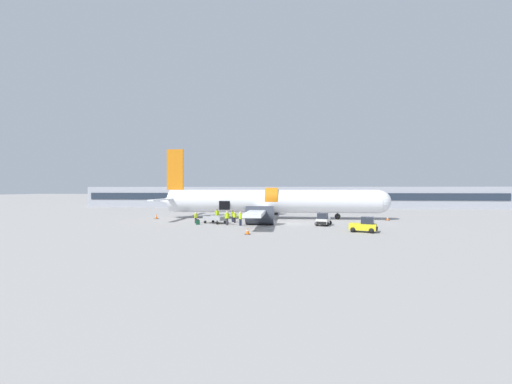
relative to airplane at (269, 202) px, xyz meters
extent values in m
plane|color=gray|center=(2.80, -7.19, -2.72)|extent=(500.00, 500.00, 0.00)
cube|color=#9EA3AD|center=(2.80, 33.82, -0.06)|extent=(105.16, 11.83, 5.31)
cube|color=#232D3D|center=(2.80, 27.85, 0.21)|extent=(103.05, 0.16, 1.70)
cylinder|color=white|center=(0.49, 0.00, 0.11)|extent=(33.28, 3.64, 3.64)
sphere|color=white|center=(17.13, 0.00, 0.11)|extent=(3.46, 3.46, 3.46)
cone|color=white|center=(-16.15, 0.00, 0.11)|extent=(4.19, 3.35, 3.35)
cylinder|color=orange|center=(0.49, -0.03, 0.43)|extent=(2.00, 3.65, 3.65)
cube|color=orange|center=(-15.47, 0.00, 5.25)|extent=(2.73, 0.28, 6.65)
cube|color=white|center=(-15.62, -4.54, 0.47)|extent=(0.88, 9.08, 0.20)
cube|color=white|center=(-15.62, 4.54, 0.47)|extent=(0.88, 9.08, 0.20)
cube|color=white|center=(-0.84, -8.65, -0.90)|extent=(2.11, 16.21, 0.40)
cube|color=white|center=(-0.84, 8.65, -0.90)|extent=(2.11, 16.21, 0.40)
cylinder|color=#333842|center=(-0.64, -8.63, -1.45)|extent=(3.70, 2.47, 2.47)
cylinder|color=#333842|center=(-0.64, 8.63, -1.45)|extent=(3.70, 2.47, 2.47)
cube|color=black|center=(-6.83, -1.80, -0.53)|extent=(1.70, 0.12, 1.40)
cylinder|color=#56565B|center=(10.81, 0.00, -1.53)|extent=(0.22, 0.22, 1.46)
sphere|color=black|center=(10.81, 0.00, -2.26)|extent=(0.91, 0.91, 0.91)
cylinder|color=#56565B|center=(-2.84, -2.52, -1.53)|extent=(0.22, 0.22, 1.46)
sphere|color=black|center=(-2.84, -2.52, -2.26)|extent=(0.91, 0.91, 0.91)
cylinder|color=#56565B|center=(-2.84, 2.52, -1.53)|extent=(0.22, 0.22, 1.46)
sphere|color=black|center=(-2.84, 2.52, -2.26)|extent=(0.91, 0.91, 0.91)
cube|color=silver|center=(7.69, -8.44, -2.14)|extent=(2.19, 3.18, 0.67)
cube|color=#232833|center=(7.54, -8.92, -1.43)|extent=(1.52, 1.60, 0.75)
cube|color=black|center=(7.25, -9.87, -2.28)|extent=(1.24, 0.48, 0.34)
sphere|color=black|center=(6.76, -9.18, -2.44)|extent=(0.56, 0.56, 0.56)
sphere|color=black|center=(8.04, -9.57, -2.44)|extent=(0.56, 0.56, 0.56)
sphere|color=black|center=(7.34, -7.30, -2.44)|extent=(0.56, 0.56, 0.56)
sphere|color=black|center=(8.61, -7.69, -2.44)|extent=(0.56, 0.56, 0.56)
cube|color=yellow|center=(11.28, -14.59, -2.13)|extent=(3.11, 2.21, 0.70)
cube|color=#232833|center=(11.74, -14.76, -1.39)|extent=(1.58, 1.50, 0.77)
cube|color=black|center=(12.65, -15.08, -2.27)|extent=(0.52, 1.18, 0.35)
sphere|color=black|center=(11.96, -15.52, -2.44)|extent=(0.56, 0.56, 0.56)
sphere|color=black|center=(12.39, -14.31, -2.44)|extent=(0.56, 0.56, 0.56)
sphere|color=black|center=(10.16, -14.87, -2.44)|extent=(0.56, 0.56, 0.56)
sphere|color=black|center=(10.59, -13.67, -2.44)|extent=(0.56, 0.56, 0.56)
cube|color=#999BA0|center=(-6.97, -7.59, -2.19)|extent=(3.54, 2.93, 0.05)
cube|color=#999BA0|center=(-5.61, -8.32, -1.93)|extent=(0.83, 1.46, 0.47)
cube|color=#999BA0|center=(-7.34, -8.28, -1.93)|extent=(2.74, 1.52, 0.47)
cube|color=#999BA0|center=(-6.59, -6.90, -1.93)|extent=(2.74, 1.52, 0.47)
cube|color=#333338|center=(-5.19, -8.55, -2.41)|extent=(0.83, 0.50, 0.06)
sphere|color=black|center=(-6.39, -8.83, -2.52)|extent=(0.40, 0.40, 0.40)
sphere|color=black|center=(-5.61, -7.39, -2.52)|extent=(0.40, 0.40, 0.40)
sphere|color=black|center=(-8.32, -7.78, -2.52)|extent=(0.40, 0.40, 0.40)
sphere|color=black|center=(-7.55, -6.35, -2.52)|extent=(0.40, 0.40, 0.40)
cube|color=#4C1E1E|center=(-6.61, -7.76, -2.02)|extent=(0.54, 0.32, 0.29)
cube|color=black|center=(-7.58, -7.35, -1.97)|extent=(0.50, 0.47, 0.38)
cube|color=black|center=(-6.27, -7.95, -1.97)|extent=(0.50, 0.46, 0.39)
cylinder|color=black|center=(-4.39, -6.56, -2.34)|extent=(0.31, 0.31, 0.76)
cylinder|color=#CCE523|center=(-4.39, -6.56, -1.66)|extent=(0.39, 0.39, 0.60)
sphere|color=beige|center=(-4.39, -6.56, -1.26)|extent=(0.21, 0.21, 0.21)
cylinder|color=#CCE523|center=(-4.18, -6.54, -1.72)|extent=(0.13, 0.13, 0.55)
cylinder|color=#CCE523|center=(-4.60, -6.59, -1.72)|extent=(0.13, 0.13, 0.55)
cylinder|color=#1E2338|center=(-3.09, -9.81, -2.27)|extent=(0.40, 0.40, 0.89)
cylinder|color=#B7E019|center=(-3.09, -9.81, -1.48)|extent=(0.51, 0.51, 0.70)
sphere|color=beige|center=(-3.09, -9.81, -1.00)|extent=(0.25, 0.25, 0.25)
cylinder|color=#B7E019|center=(-3.02, -10.05, -1.55)|extent=(0.16, 0.16, 0.64)
cylinder|color=#B7E019|center=(-3.15, -9.57, -1.55)|extent=(0.16, 0.16, 0.64)
cylinder|color=black|center=(-7.36, -4.68, -2.27)|extent=(0.44, 0.44, 0.89)
cylinder|color=#B7E019|center=(-7.36, -4.68, -1.48)|extent=(0.57, 0.57, 0.70)
sphere|color=brown|center=(-7.36, -4.68, -1.00)|extent=(0.25, 0.25, 0.25)
cylinder|color=#B7E019|center=(-7.58, -4.80, -1.55)|extent=(0.18, 0.18, 0.64)
cylinder|color=#B7E019|center=(-7.14, -4.56, -1.55)|extent=(0.18, 0.18, 0.64)
cylinder|color=#2D2D33|center=(-4.91, -9.50, -2.27)|extent=(0.45, 0.45, 0.90)
cylinder|color=#B7E019|center=(-4.91, -9.50, -1.46)|extent=(0.58, 0.58, 0.71)
sphere|color=beige|center=(-4.91, -9.50, -0.98)|extent=(0.25, 0.25, 0.25)
cylinder|color=#B7E019|center=(-5.12, -9.64, -1.54)|extent=(0.19, 0.19, 0.65)
cylinder|color=#B7E019|center=(-4.70, -9.37, -1.54)|extent=(0.19, 0.19, 0.65)
cylinder|color=#1E2338|center=(-4.91, -5.33, -2.31)|extent=(0.41, 0.41, 0.81)
cylinder|color=#B7E019|center=(-4.91, -5.33, -1.58)|extent=(0.52, 0.52, 0.64)
sphere|color=brown|center=(-4.91, -5.33, -1.15)|extent=(0.22, 0.22, 0.22)
cylinder|color=#B7E019|center=(-4.79, -5.14, -1.65)|extent=(0.17, 0.17, 0.59)
cylinder|color=#B7E019|center=(-5.03, -5.52, -1.65)|extent=(0.17, 0.17, 0.59)
cylinder|color=#2D2D33|center=(-9.70, -7.63, -2.33)|extent=(0.37, 0.37, 0.76)
cylinder|color=#CCE523|center=(-9.70, -7.63, -1.65)|extent=(0.47, 0.47, 0.60)
sphere|color=beige|center=(-9.70, -7.63, -1.25)|extent=(0.21, 0.21, 0.21)
cylinder|color=#CCE523|center=(-9.79, -7.82, -1.72)|extent=(0.15, 0.15, 0.55)
cylinder|color=#CCE523|center=(-9.62, -7.43, -1.72)|extent=(0.15, 0.15, 0.55)
cube|color=#14472D|center=(-8.89, -9.37, -2.41)|extent=(0.55, 0.43, 0.61)
cube|color=black|center=(-8.89, -9.37, -2.05)|extent=(0.30, 0.16, 0.12)
cube|color=black|center=(18.11, -0.85, -2.70)|extent=(0.55, 0.55, 0.03)
cone|color=orange|center=(18.11, -0.85, -2.38)|extent=(0.41, 0.41, 0.67)
cylinder|color=white|center=(18.11, -0.85, -2.35)|extent=(0.24, 0.24, 0.08)
cube|color=black|center=(-1.13, -17.57, -2.70)|extent=(0.58, 0.58, 0.03)
cone|color=orange|center=(-1.13, -17.57, -2.34)|extent=(0.43, 0.43, 0.75)
cylinder|color=white|center=(-1.13, -17.57, -2.30)|extent=(0.25, 0.25, 0.09)
cube|color=black|center=(0.58, -8.65, -2.70)|extent=(0.62, 0.62, 0.03)
cone|color=orange|center=(0.58, -8.65, -2.43)|extent=(0.46, 0.46, 0.57)
cylinder|color=white|center=(0.58, -8.65, -2.40)|extent=(0.27, 0.27, 0.07)
cube|color=black|center=(-17.80, -2.12, -2.70)|extent=(0.63, 0.63, 0.03)
cone|color=orange|center=(-17.80, -2.12, -2.32)|extent=(0.47, 0.47, 0.79)
cylinder|color=white|center=(-17.80, -2.12, -2.28)|extent=(0.27, 0.27, 0.09)
camera|label=1|loc=(3.08, -50.07, 2.02)|focal=22.00mm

